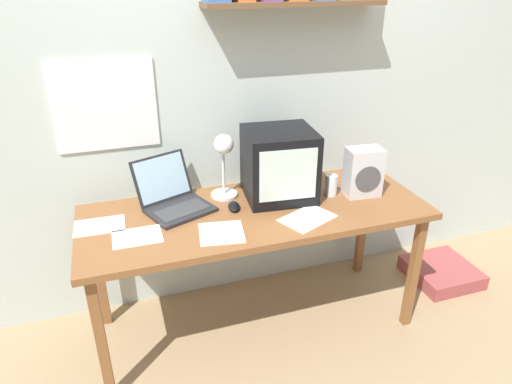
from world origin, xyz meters
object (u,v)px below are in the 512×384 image
at_px(laptop, 172,196).
at_px(space_heater, 363,172).
at_px(loose_paper_near_monitor, 137,237).
at_px(crt_monitor, 279,164).
at_px(desk_lamp, 224,157).
at_px(loose_paper_near_laptop, 222,233).
at_px(juice_glass, 331,186).
at_px(computer_mouse, 234,206).
at_px(floor_cushion, 441,272).
at_px(open_notebook, 308,218).
at_px(corner_desk, 256,220).
at_px(printed_handout, 100,226).

relative_size(laptop, space_heater, 1.59).
height_order(laptop, loose_paper_near_monitor, laptop).
relative_size(crt_monitor, desk_lamp, 1.05).
bearing_deg(loose_paper_near_laptop, laptop, 117.04).
height_order(crt_monitor, loose_paper_near_laptop, crt_monitor).
bearing_deg(loose_paper_near_laptop, crt_monitor, 36.01).
distance_m(juice_glass, computer_mouse, 0.55).
height_order(crt_monitor, floor_cushion, crt_monitor).
bearing_deg(open_notebook, floor_cushion, 9.75).
bearing_deg(computer_mouse, open_notebook, -33.10).
distance_m(corner_desk, space_heater, 0.63).
height_order(space_heater, floor_cushion, space_heater).
bearing_deg(corner_desk, space_heater, -1.25).
bearing_deg(juice_glass, corner_desk, -175.60).
distance_m(space_heater, computer_mouse, 0.72).
relative_size(laptop, floor_cushion, 1.04).
xyz_separation_m(juice_glass, floor_cushion, (0.86, -0.02, -0.75)).
relative_size(computer_mouse, open_notebook, 0.37).
bearing_deg(printed_handout, juice_glass, -1.87).
relative_size(crt_monitor, juice_glass, 3.33).
bearing_deg(loose_paper_near_laptop, computer_mouse, 60.48).
distance_m(corner_desk, desk_lamp, 0.37).
relative_size(space_heater, loose_paper_near_laptop, 1.13).
distance_m(open_notebook, loose_paper_near_monitor, 0.82).
xyz_separation_m(space_heater, loose_paper_near_laptop, (-0.83, -0.16, -0.13)).
height_order(crt_monitor, laptop, crt_monitor).
relative_size(laptop, printed_handout, 1.77).
distance_m(juice_glass, open_notebook, 0.31).
height_order(crt_monitor, loose_paper_near_monitor, crt_monitor).
bearing_deg(desk_lamp, space_heater, -5.59).
bearing_deg(loose_paper_near_laptop, juice_glass, 17.22).
relative_size(desk_lamp, floor_cushion, 0.91).
bearing_deg(loose_paper_near_monitor, desk_lamp, 26.93).
xyz_separation_m(desk_lamp, space_heater, (0.72, -0.17, -0.11)).
height_order(computer_mouse, loose_paper_near_monitor, computer_mouse).
bearing_deg(loose_paper_near_monitor, juice_glass, 6.47).
height_order(corner_desk, printed_handout, printed_handout).
relative_size(crt_monitor, printed_handout, 1.63).
distance_m(desk_lamp, open_notebook, 0.53).
height_order(corner_desk, loose_paper_near_laptop, loose_paper_near_laptop).
height_order(desk_lamp, loose_paper_near_laptop, desk_lamp).
bearing_deg(laptop, loose_paper_near_laptop, -84.69).
bearing_deg(space_heater, corner_desk, -175.75).
xyz_separation_m(crt_monitor, desk_lamp, (-0.29, 0.05, 0.06)).
distance_m(desk_lamp, floor_cushion, 1.72).
bearing_deg(corner_desk, desk_lamp, 126.88).
xyz_separation_m(printed_handout, loose_paper_near_laptop, (0.54, -0.25, 0.00)).
bearing_deg(computer_mouse, printed_handout, 176.97).
distance_m(crt_monitor, loose_paper_near_monitor, 0.82).
relative_size(juice_glass, space_heater, 0.44).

